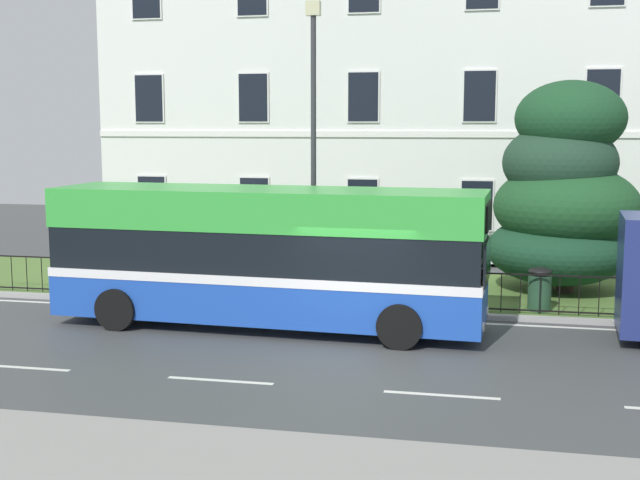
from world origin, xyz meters
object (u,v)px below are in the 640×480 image
at_px(georgian_townhouse, 381,66).
at_px(street_lamp_post, 314,133).
at_px(litter_bin, 540,289).
at_px(evergreen_tree, 563,195).
at_px(single_decker_bus, 268,255).

bearing_deg(georgian_townhouse, street_lamp_post, -91.85).
bearing_deg(street_lamp_post, georgian_townhouse, 88.15).
bearing_deg(litter_bin, evergreen_tree, 75.70).
distance_m(evergreen_tree, street_lamp_post, 6.98).
relative_size(street_lamp_post, litter_bin, 7.12).
bearing_deg(litter_bin, georgian_townhouse, 116.52).
xyz_separation_m(single_decker_bus, street_lamp_post, (0.40, 3.05, 2.74)).
height_order(evergreen_tree, litter_bin, evergreen_tree).
bearing_deg(single_decker_bus, street_lamp_post, 85.02).
relative_size(georgian_townhouse, litter_bin, 17.86).
bearing_deg(litter_bin, single_decker_bus, -158.12).
distance_m(georgian_townhouse, street_lamp_post, 10.58).
xyz_separation_m(georgian_townhouse, street_lamp_post, (-0.33, -10.31, -2.36)).
bearing_deg(georgian_townhouse, litter_bin, -63.48).
bearing_deg(evergreen_tree, litter_bin, -104.30).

